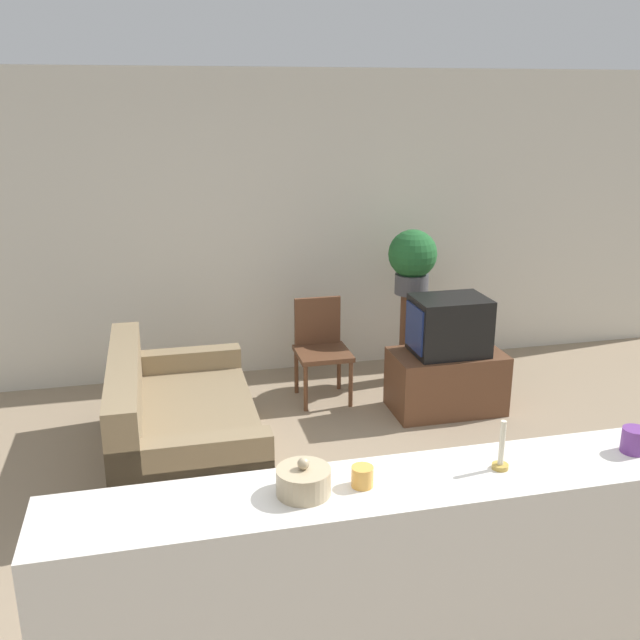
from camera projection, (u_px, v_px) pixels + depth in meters
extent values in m
plane|color=gray|center=(360.00, 615.00, 3.55)|extent=(14.00, 14.00, 0.00)
cube|color=beige|center=(253.00, 228.00, 6.32)|extent=(9.00, 0.06, 2.70)
cube|color=#847051|center=(186.00, 436.00, 4.98)|extent=(0.97, 1.70, 0.40)
cube|color=#847051|center=(125.00, 388.00, 4.77)|extent=(0.20, 1.70, 0.39)
cube|color=#847051|center=(193.00, 481.00, 4.24)|extent=(0.97, 0.16, 0.56)
cube|color=#847051|center=(180.00, 384.00, 5.67)|extent=(0.97, 0.16, 0.56)
cube|color=brown|center=(446.00, 381.00, 5.80)|extent=(0.90, 0.52, 0.50)
cube|color=black|center=(449.00, 325.00, 5.65)|extent=(0.58, 0.43, 0.46)
cube|color=navy|center=(415.00, 328.00, 5.59)|extent=(0.02, 0.35, 0.36)
cube|color=brown|center=(323.00, 353.00, 5.94)|extent=(0.44, 0.44, 0.04)
cube|color=brown|center=(317.00, 321.00, 6.06)|extent=(0.40, 0.04, 0.41)
cylinder|color=brown|center=(306.00, 388.00, 5.79)|extent=(0.04, 0.04, 0.40)
cylinder|color=brown|center=(351.00, 384.00, 5.87)|extent=(0.04, 0.04, 0.40)
cylinder|color=brown|center=(296.00, 371.00, 6.14)|extent=(0.04, 0.04, 0.40)
cylinder|color=brown|center=(339.00, 368.00, 6.22)|extent=(0.04, 0.04, 0.40)
cylinder|color=brown|center=(409.00, 337.00, 6.38)|extent=(0.18, 0.18, 0.81)
cylinder|color=#4C4C51|center=(411.00, 284.00, 6.23)|extent=(0.29, 0.29, 0.17)
sphere|color=#23602D|center=(413.00, 254.00, 6.15)|extent=(0.42, 0.42, 0.42)
cube|color=silver|center=(388.00, 584.00, 3.03)|extent=(2.82, 0.44, 0.98)
cylinder|color=tan|center=(304.00, 481.00, 2.78)|extent=(0.22, 0.22, 0.11)
sphere|color=tan|center=(303.00, 464.00, 2.76)|extent=(0.05, 0.05, 0.05)
cylinder|color=gold|center=(362.00, 476.00, 2.84)|extent=(0.09, 0.09, 0.08)
cylinder|color=#B7933D|center=(500.00, 466.00, 2.98)|extent=(0.07, 0.07, 0.02)
cylinder|color=beige|center=(502.00, 443.00, 2.95)|extent=(0.02, 0.02, 0.20)
cylinder|color=#66337F|center=(634.00, 440.00, 3.11)|extent=(0.11, 0.11, 0.11)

